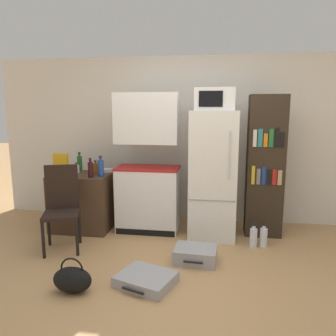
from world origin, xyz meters
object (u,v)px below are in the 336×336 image
bottle_milk_white (77,169)px  suitcase_small_flat (195,255)px  microwave (215,99)px  side_table (83,202)px  bottle_blue_soda (101,168)px  bowl (107,170)px  bottle_green_tall (80,163)px  bottle_wine_dark (90,169)px  bookshelf (265,167)px  suitcase_large_flat (146,279)px  refrigerator (213,175)px  chair (62,201)px  handbag (72,279)px  kitchen_hutch (148,169)px  bottle_amber_beer (96,168)px  cereal_box (61,165)px  bottle_ketchup_red (63,167)px  water_bottle_front (264,237)px  water_bottle_middle (253,237)px

bottle_milk_white → suitcase_small_flat: bottle_milk_white is taller
microwave → bottle_milk_white: microwave is taller
side_table → suitcase_small_flat: bearing=-26.2°
bottle_blue_soda → bowl: (-0.02, 0.31, -0.09)m
bottle_green_tall → bottle_blue_soda: size_ratio=0.98×
bottle_wine_dark → bookshelf: bearing=8.6°
bottle_blue_soda → suitcase_large_flat: bottle_blue_soda is taller
refrigerator → suitcase_large_flat: 1.67m
bottle_green_tall → chair: bottle_green_tall is taller
bottle_green_tall → handbag: 2.09m
bowl → kitchen_hutch: bearing=-12.0°
bottle_wine_dark → bottle_amber_beer: size_ratio=1.34×
suitcase_large_flat → bottle_milk_white: bearing=151.7°
side_table → refrigerator: 1.83m
bottle_milk_white → bookshelf: bearing=2.0°
microwave → bottle_green_tall: bearing=172.9°
bottle_amber_beer → cereal_box: 0.45m
kitchen_hutch → bottle_green_tall: size_ratio=6.94×
bottle_ketchup_red → suitcase_large_flat: 2.28m
side_table → bottle_green_tall: 0.57m
side_table → bowl: bowl is taller
side_table → cereal_box: bearing=-145.1°
bottle_green_tall → water_bottle_front: size_ratio=0.93×
suitcase_large_flat → water_bottle_front: size_ratio=2.14×
handbag → water_bottle_middle: (1.73, 1.28, -0.00)m
bookshelf → microwave: bearing=-168.1°
bottle_wine_dark → chair: 0.58m
bottle_ketchup_red → suitcase_large_flat: size_ratio=0.26×
bottle_green_tall → bowl: (0.42, -0.04, -0.09)m
chair → suitcase_small_flat: (1.60, -0.16, -0.49)m
bottle_blue_soda → handbag: bottle_blue_soda is taller
cereal_box → chair: cereal_box is taller
bottle_green_tall → bottle_milk_white: bearing=-79.4°
side_table → suitcase_small_flat: size_ratio=1.68×
bottle_amber_beer → bottle_green_tall: bearing=145.6°
kitchen_hutch → water_bottle_middle: size_ratio=6.41×
bowl → refrigerator: bearing=-7.5°
bottle_green_tall → bottle_amber_beer: 0.39m
refrigerator → bottle_blue_soda: (-1.46, -0.11, 0.07)m
kitchen_hutch → bottle_ketchup_red: 1.25m
side_table → bottle_wine_dark: 0.56m
side_table → bookshelf: 2.50m
refrigerator → water_bottle_front: bearing=-23.9°
bowl → handbag: bowl is taller
side_table → bottle_milk_white: size_ratio=5.39×
bowl → suitcase_large_flat: bearing=-60.1°
bottle_wine_dark → bottle_blue_soda: 0.14m
water_bottle_front → bookshelf: bearing=85.2°
side_table → bottle_ketchup_red: size_ratio=4.89×
side_table → bottle_amber_beer: size_ratio=4.19×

